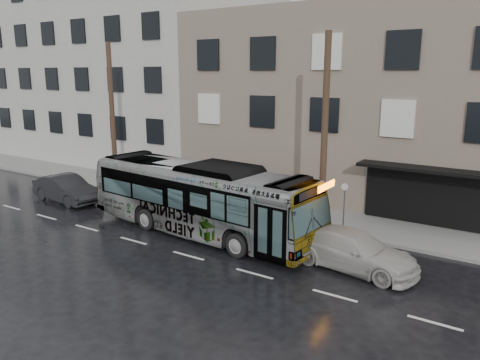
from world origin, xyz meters
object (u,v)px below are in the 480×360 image
(utility_pole_rear, at_px, (112,118))
(sign_post, at_px, (344,208))
(white_sedan, at_px, (353,250))
(utility_pole_front, at_px, (325,134))
(dark_sedan, at_px, (66,189))
(bus, at_px, (200,198))

(utility_pole_rear, distance_m, sign_post, 15.46)
(utility_pole_rear, distance_m, white_sedan, 17.52)
(utility_pole_rear, bearing_deg, utility_pole_front, 0.00)
(sign_post, xyz_separation_m, white_sedan, (1.66, -3.26, -0.62))
(dark_sedan, bearing_deg, white_sedan, -85.12)
(sign_post, bearing_deg, white_sedan, -62.97)
(bus, xyz_separation_m, dark_sedan, (-9.90, -0.01, -0.91))
(sign_post, relative_size, white_sedan, 0.48)
(white_sedan, xyz_separation_m, dark_sedan, (-17.28, -0.05, 0.05))
(bus, height_order, white_sedan, bus)
(utility_pole_front, distance_m, utility_pole_rear, 14.00)
(bus, bearing_deg, utility_pole_front, -49.56)
(utility_pole_rear, bearing_deg, white_sedan, -11.01)
(utility_pole_front, distance_m, sign_post, 3.48)
(utility_pole_rear, xyz_separation_m, sign_post, (15.10, 0.00, -3.30))
(utility_pole_rear, xyz_separation_m, dark_sedan, (-0.52, -3.31, -3.87))
(utility_pole_front, distance_m, white_sedan, 5.80)
(utility_pole_front, relative_size, white_sedan, 1.78)
(utility_pole_front, relative_size, sign_post, 3.75)
(utility_pole_front, relative_size, bus, 0.74)
(sign_post, xyz_separation_m, bus, (-5.72, -3.30, 0.34))
(bus, bearing_deg, sign_post, -55.12)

